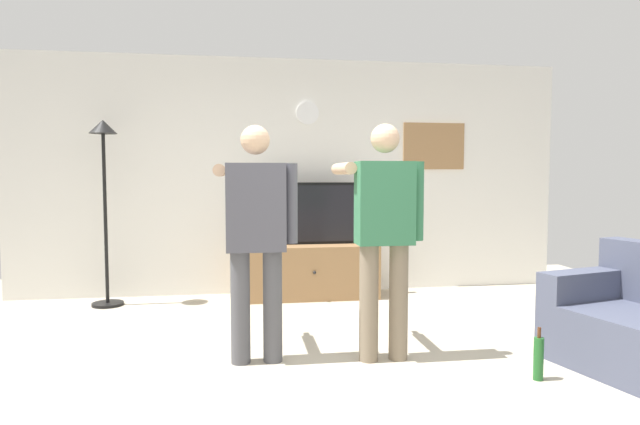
{
  "coord_description": "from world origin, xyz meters",
  "views": [
    {
      "loc": [
        -0.63,
        -3.28,
        1.36
      ],
      "look_at": [
        0.05,
        1.2,
        1.05
      ],
      "focal_mm": 29.99,
      "sensor_mm": 36.0,
      "label": 1
    }
  ],
  "objects_px": {
    "floor_lamp": "(104,174)",
    "beverage_bottle": "(538,358)",
    "tv_stand": "(311,271)",
    "wall_clock": "(308,113)",
    "television": "(310,213)",
    "person_standing_nearer_lamp": "(256,229)",
    "person_standing_nearer_couch": "(384,227)",
    "framed_picture": "(434,146)"
  },
  "relations": [
    {
      "from": "floor_lamp",
      "to": "person_standing_nearer_couch",
      "type": "distance_m",
      "value": 3.19
    },
    {
      "from": "person_standing_nearer_couch",
      "to": "floor_lamp",
      "type": "bearing_deg",
      "value": 140.14
    },
    {
      "from": "wall_clock",
      "to": "beverage_bottle",
      "type": "xyz_separation_m",
      "value": [
        1.18,
        -2.94,
        -1.93
      ]
    },
    {
      "from": "wall_clock",
      "to": "floor_lamp",
      "type": "height_order",
      "value": "wall_clock"
    },
    {
      "from": "television",
      "to": "wall_clock",
      "type": "height_order",
      "value": "wall_clock"
    },
    {
      "from": "floor_lamp",
      "to": "beverage_bottle",
      "type": "xyz_separation_m",
      "value": [
        3.35,
        -2.58,
        -1.24
      ]
    },
    {
      "from": "tv_stand",
      "to": "floor_lamp",
      "type": "xyz_separation_m",
      "value": [
        -2.17,
        -0.08,
        1.09
      ]
    },
    {
      "from": "person_standing_nearer_lamp",
      "to": "television",
      "type": "bearing_deg",
      "value": 71.98
    },
    {
      "from": "television",
      "to": "tv_stand",
      "type": "bearing_deg",
      "value": -90.0
    },
    {
      "from": "framed_picture",
      "to": "floor_lamp",
      "type": "distance_m",
      "value": 3.73
    },
    {
      "from": "television",
      "to": "person_standing_nearer_couch",
      "type": "distance_m",
      "value": 2.17
    },
    {
      "from": "floor_lamp",
      "to": "person_standing_nearer_couch",
      "type": "bearing_deg",
      "value": -39.86
    },
    {
      "from": "person_standing_nearer_couch",
      "to": "framed_picture",
      "type": "bearing_deg",
      "value": 62.13
    },
    {
      "from": "framed_picture",
      "to": "beverage_bottle",
      "type": "xyz_separation_m",
      "value": [
        -0.35,
        -2.95,
        -1.57
      ]
    },
    {
      "from": "floor_lamp",
      "to": "beverage_bottle",
      "type": "bearing_deg",
      "value": -37.58
    },
    {
      "from": "wall_clock",
      "to": "beverage_bottle",
      "type": "distance_m",
      "value": 3.71
    },
    {
      "from": "person_standing_nearer_couch",
      "to": "beverage_bottle",
      "type": "relative_size",
      "value": 4.87
    },
    {
      "from": "framed_picture",
      "to": "person_standing_nearer_couch",
      "type": "distance_m",
      "value": 2.81
    },
    {
      "from": "television",
      "to": "floor_lamp",
      "type": "height_order",
      "value": "floor_lamp"
    },
    {
      "from": "person_standing_nearer_couch",
      "to": "beverage_bottle",
      "type": "distance_m",
      "value": 1.36
    },
    {
      "from": "television",
      "to": "framed_picture",
      "type": "bearing_deg",
      "value": 9.25
    },
    {
      "from": "person_standing_nearer_lamp",
      "to": "person_standing_nearer_couch",
      "type": "relative_size",
      "value": 0.99
    },
    {
      "from": "television",
      "to": "person_standing_nearer_lamp",
      "type": "height_order",
      "value": "person_standing_nearer_lamp"
    },
    {
      "from": "tv_stand",
      "to": "person_standing_nearer_lamp",
      "type": "height_order",
      "value": "person_standing_nearer_lamp"
    },
    {
      "from": "television",
      "to": "beverage_bottle",
      "type": "distance_m",
      "value": 3.05
    },
    {
      "from": "television",
      "to": "floor_lamp",
      "type": "distance_m",
      "value": 2.22
    },
    {
      "from": "tv_stand",
      "to": "wall_clock",
      "type": "bearing_deg",
      "value": 90.0
    },
    {
      "from": "tv_stand",
      "to": "person_standing_nearer_couch",
      "type": "distance_m",
      "value": 2.23
    },
    {
      "from": "television",
      "to": "person_standing_nearer_couch",
      "type": "height_order",
      "value": "person_standing_nearer_couch"
    },
    {
      "from": "television",
      "to": "beverage_bottle",
      "type": "xyz_separation_m",
      "value": [
        1.18,
        -2.7,
        -0.79
      ]
    },
    {
      "from": "wall_clock",
      "to": "beverage_bottle",
      "type": "height_order",
      "value": "wall_clock"
    },
    {
      "from": "floor_lamp",
      "to": "beverage_bottle",
      "type": "height_order",
      "value": "floor_lamp"
    },
    {
      "from": "wall_clock",
      "to": "beverage_bottle",
      "type": "relative_size",
      "value": 0.73
    },
    {
      "from": "person_standing_nearer_lamp",
      "to": "person_standing_nearer_couch",
      "type": "height_order",
      "value": "person_standing_nearer_couch"
    },
    {
      "from": "floor_lamp",
      "to": "person_standing_nearer_lamp",
      "type": "xyz_separation_m",
      "value": [
        1.5,
        -1.94,
        -0.41
      ]
    },
    {
      "from": "floor_lamp",
      "to": "person_standing_nearer_lamp",
      "type": "bearing_deg",
      "value": -52.28
    },
    {
      "from": "floor_lamp",
      "to": "beverage_bottle",
      "type": "distance_m",
      "value": 4.4
    },
    {
      "from": "wall_clock",
      "to": "person_standing_nearer_lamp",
      "type": "bearing_deg",
      "value": -106.22
    },
    {
      "from": "tv_stand",
      "to": "framed_picture",
      "type": "relative_size",
      "value": 1.96
    },
    {
      "from": "tv_stand",
      "to": "wall_clock",
      "type": "relative_size",
      "value": 5.66
    },
    {
      "from": "floor_lamp",
      "to": "person_standing_nearer_lamp",
      "type": "relative_size",
      "value": 1.12
    },
    {
      "from": "television",
      "to": "framed_picture",
      "type": "relative_size",
      "value": 1.61
    }
  ]
}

